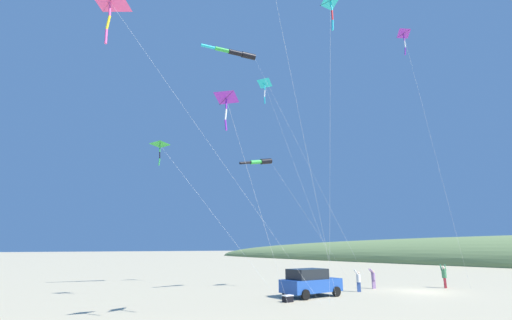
{
  "coord_description": "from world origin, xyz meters",
  "views": [
    {
      "loc": [
        27.45,
        16.66,
        3.29
      ],
      "look_at": [
        14.22,
        -1.86,
        8.73
      ],
      "focal_mm": 25.69,
      "sensor_mm": 36.0,
      "label": 1
    }
  ],
  "objects_px": {
    "person_adult_flyer": "(444,275)",
    "kite_delta_yellow_midlevel": "(110,2)",
    "person_child_green_jacket": "(373,278)",
    "kite_delta_magenta_far_left": "(403,35)",
    "person_child_grey_jacket": "(358,280)",
    "kite_windsock_long_streamer_left": "(237,53)",
    "cooler_box": "(288,299)",
    "kite_delta_checkered_midright": "(264,84)",
    "kite_delta_white_trailing": "(160,145)",
    "kite_delta_small_distant": "(330,2)",
    "kite_delta_long_streamer_right": "(226,99)",
    "kite_windsock_green_low_center": "(261,162)",
    "parked_car": "(310,282)"
  },
  "relations": [
    {
      "from": "kite_windsock_long_streamer_left",
      "to": "kite_windsock_green_low_center",
      "type": "xyz_separation_m",
      "value": [
        -1.52,
        1.55,
        -10.16
      ]
    },
    {
      "from": "kite_delta_small_distant",
      "to": "kite_delta_white_trailing",
      "type": "height_order",
      "value": "kite_delta_small_distant"
    },
    {
      "from": "cooler_box",
      "to": "kite_delta_long_streamer_right",
      "type": "relative_size",
      "value": 0.06
    },
    {
      "from": "kite_windsock_green_low_center",
      "to": "kite_windsock_long_streamer_left",
      "type": "bearing_deg",
      "value": -45.57
    },
    {
      "from": "person_adult_flyer",
      "to": "kite_delta_long_streamer_right",
      "type": "bearing_deg",
      "value": 7.49
    },
    {
      "from": "kite_delta_small_distant",
      "to": "kite_delta_magenta_far_left",
      "type": "height_order",
      "value": "kite_delta_magenta_far_left"
    },
    {
      "from": "person_adult_flyer",
      "to": "kite_windsock_green_low_center",
      "type": "distance_m",
      "value": 18.06
    },
    {
      "from": "cooler_box",
      "to": "kite_delta_checkered_midright",
      "type": "bearing_deg",
      "value": -117.52
    },
    {
      "from": "kite_delta_checkered_midright",
      "to": "kite_delta_long_streamer_right",
      "type": "xyz_separation_m",
      "value": [
        11.26,
        11.99,
        -8.4
      ]
    },
    {
      "from": "kite_delta_long_streamer_right",
      "to": "kite_delta_white_trailing",
      "type": "height_order",
      "value": "kite_delta_white_trailing"
    },
    {
      "from": "cooler_box",
      "to": "kite_delta_yellow_midlevel",
      "type": "distance_m",
      "value": 20.77
    },
    {
      "from": "cooler_box",
      "to": "kite_delta_yellow_midlevel",
      "type": "relative_size",
      "value": 0.03
    },
    {
      "from": "person_child_grey_jacket",
      "to": "person_child_green_jacket",
      "type": "bearing_deg",
      "value": -164.97
    },
    {
      "from": "kite_windsock_long_streamer_left",
      "to": "kite_delta_magenta_far_left",
      "type": "xyz_separation_m",
      "value": [
        -9.1,
        10.78,
        -0.32
      ]
    },
    {
      "from": "kite_delta_long_streamer_right",
      "to": "kite_delta_small_distant",
      "type": "distance_m",
      "value": 6.76
    },
    {
      "from": "parked_car",
      "to": "person_child_green_jacket",
      "type": "xyz_separation_m",
      "value": [
        -7.78,
        -0.71,
        -0.09
      ]
    },
    {
      "from": "person_child_grey_jacket",
      "to": "kite_delta_magenta_far_left",
      "type": "height_order",
      "value": "kite_delta_magenta_far_left"
    },
    {
      "from": "kite_delta_checkered_midright",
      "to": "kite_delta_long_streamer_right",
      "type": "distance_m",
      "value": 18.47
    },
    {
      "from": "cooler_box",
      "to": "person_child_grey_jacket",
      "type": "relative_size",
      "value": 0.38
    },
    {
      "from": "kite_windsock_long_streamer_left",
      "to": "cooler_box",
      "type": "bearing_deg",
      "value": 86.71
    },
    {
      "from": "kite_delta_white_trailing",
      "to": "kite_delta_small_distant",
      "type": "bearing_deg",
      "value": 101.91
    },
    {
      "from": "person_adult_flyer",
      "to": "cooler_box",
      "type": "bearing_deg",
      "value": -5.36
    },
    {
      "from": "person_child_green_jacket",
      "to": "kite_delta_magenta_far_left",
      "type": "height_order",
      "value": "kite_delta_magenta_far_left"
    },
    {
      "from": "person_adult_flyer",
      "to": "kite_delta_magenta_far_left",
      "type": "bearing_deg",
      "value": 20.11
    },
    {
      "from": "kite_windsock_green_low_center",
      "to": "kite_delta_magenta_far_left",
      "type": "distance_m",
      "value": 15.48
    },
    {
      "from": "cooler_box",
      "to": "kite_delta_long_streamer_right",
      "type": "xyz_separation_m",
      "value": [
        7.38,
        4.55,
        9.84
      ]
    },
    {
      "from": "kite_delta_magenta_far_left",
      "to": "kite_windsock_long_streamer_left",
      "type": "bearing_deg",
      "value": -49.82
    },
    {
      "from": "kite_delta_magenta_far_left",
      "to": "person_child_green_jacket",
      "type": "bearing_deg",
      "value": -101.63
    },
    {
      "from": "kite_windsock_green_low_center",
      "to": "person_child_green_jacket",
      "type": "bearing_deg",
      "value": 156.77
    },
    {
      "from": "kite_delta_magenta_far_left",
      "to": "kite_delta_checkered_midright",
      "type": "bearing_deg",
      "value": -63.48
    },
    {
      "from": "kite_delta_checkered_midright",
      "to": "kite_delta_magenta_far_left",
      "type": "xyz_separation_m",
      "value": [
        -5.62,
        11.27,
        1.57
      ]
    },
    {
      "from": "cooler_box",
      "to": "kite_delta_magenta_far_left",
      "type": "height_order",
      "value": "kite_delta_magenta_far_left"
    },
    {
      "from": "kite_delta_yellow_midlevel",
      "to": "cooler_box",
      "type": "bearing_deg",
      "value": 171.03
    },
    {
      "from": "person_child_grey_jacket",
      "to": "kite_delta_white_trailing",
      "type": "relative_size",
      "value": 0.16
    },
    {
      "from": "person_child_grey_jacket",
      "to": "kite_delta_yellow_midlevel",
      "type": "distance_m",
      "value": 25.5
    },
    {
      "from": "person_adult_flyer",
      "to": "kite_delta_yellow_midlevel",
      "type": "xyz_separation_m",
      "value": [
        27.52,
        -3.33,
        16.28
      ]
    },
    {
      "from": "person_child_grey_jacket",
      "to": "kite_windsock_green_low_center",
      "type": "relative_size",
      "value": 0.14
    },
    {
      "from": "person_child_grey_jacket",
      "to": "kite_delta_small_distant",
      "type": "distance_m",
      "value": 20.18
    },
    {
      "from": "kite_delta_long_streamer_right",
      "to": "kite_delta_white_trailing",
      "type": "distance_m",
      "value": 9.93
    },
    {
      "from": "person_child_grey_jacket",
      "to": "kite_delta_small_distant",
      "type": "relative_size",
      "value": 0.11
    },
    {
      "from": "kite_delta_small_distant",
      "to": "kite_delta_white_trailing",
      "type": "bearing_deg",
      "value": -78.09
    },
    {
      "from": "person_adult_flyer",
      "to": "kite_delta_magenta_far_left",
      "type": "height_order",
      "value": "kite_delta_magenta_far_left"
    },
    {
      "from": "person_adult_flyer",
      "to": "kite_windsock_long_streamer_left",
      "type": "xyz_separation_m",
      "value": [
        15.48,
        -8.44,
        19.3
      ]
    },
    {
      "from": "person_child_green_jacket",
      "to": "kite_delta_small_distant",
      "type": "distance_m",
      "value": 22.26
    },
    {
      "from": "parked_car",
      "to": "kite_windsock_green_low_center",
      "type": "distance_m",
      "value": 10.29
    },
    {
      "from": "cooler_box",
      "to": "person_child_green_jacket",
      "type": "relative_size",
      "value": 0.39
    },
    {
      "from": "cooler_box",
      "to": "kite_windsock_green_low_center",
      "type": "bearing_deg",
      "value": -109.53
    },
    {
      "from": "person_child_green_jacket",
      "to": "person_child_grey_jacket",
      "type": "height_order",
      "value": "person_child_grey_jacket"
    },
    {
      "from": "kite_delta_checkered_midright",
      "to": "kite_delta_magenta_far_left",
      "type": "distance_m",
      "value": 12.69
    },
    {
      "from": "kite_delta_checkered_midright",
      "to": "kite_delta_white_trailing",
      "type": "relative_size",
      "value": 1.81
    }
  ]
}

